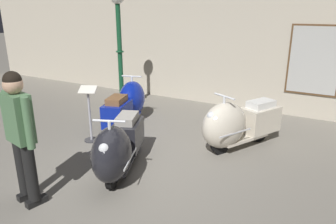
{
  "coord_description": "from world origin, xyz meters",
  "views": [
    {
      "loc": [
        2.61,
        -3.64,
        2.46
      ],
      "look_at": [
        -0.13,
        1.24,
        0.61
      ],
      "focal_mm": 33.54,
      "sensor_mm": 36.0,
      "label": 1
    }
  ],
  "objects_px": {
    "lamppost": "(119,41)",
    "visitor_0": "(20,130)",
    "info_stanchion": "(90,119)",
    "scooter_2": "(236,124)",
    "scooter_0": "(128,104)",
    "scooter_1": "(117,148)"
  },
  "relations": [
    {
      "from": "lamppost",
      "to": "visitor_0",
      "type": "bearing_deg",
      "value": -70.82
    },
    {
      "from": "visitor_0",
      "to": "info_stanchion",
      "type": "bearing_deg",
      "value": 31.44
    },
    {
      "from": "lamppost",
      "to": "visitor_0",
      "type": "xyz_separation_m",
      "value": [
        1.29,
        -3.72,
        -0.72
      ]
    },
    {
      "from": "scooter_2",
      "to": "visitor_0",
      "type": "distance_m",
      "value": 3.52
    },
    {
      "from": "scooter_0",
      "to": "info_stanchion",
      "type": "xyz_separation_m",
      "value": [
        -0.07,
        -1.13,
        -0.02
      ]
    },
    {
      "from": "scooter_1",
      "to": "scooter_2",
      "type": "distance_m",
      "value": 2.21
    },
    {
      "from": "scooter_1",
      "to": "visitor_0",
      "type": "distance_m",
      "value": 1.38
    },
    {
      "from": "visitor_0",
      "to": "scooter_1",
      "type": "bearing_deg",
      "value": -17.5
    },
    {
      "from": "lamppost",
      "to": "info_stanchion",
      "type": "distance_m",
      "value": 2.27
    },
    {
      "from": "scooter_0",
      "to": "lamppost",
      "type": "xyz_separation_m",
      "value": [
        -0.66,
        0.64,
        1.27
      ]
    },
    {
      "from": "info_stanchion",
      "to": "scooter_1",
      "type": "bearing_deg",
      "value": -32.5
    },
    {
      "from": "info_stanchion",
      "to": "scooter_2",
      "type": "bearing_deg",
      "value": 21.27
    },
    {
      "from": "scooter_0",
      "to": "lamppost",
      "type": "relative_size",
      "value": 0.61
    },
    {
      "from": "scooter_0",
      "to": "info_stanchion",
      "type": "distance_m",
      "value": 1.13
    },
    {
      "from": "scooter_1",
      "to": "visitor_0",
      "type": "bearing_deg",
      "value": -50.96
    },
    {
      "from": "scooter_2",
      "to": "visitor_0",
      "type": "xyz_separation_m",
      "value": [
        -1.85,
        -2.95,
        0.54
      ]
    },
    {
      "from": "scooter_0",
      "to": "visitor_0",
      "type": "distance_m",
      "value": 3.19
    },
    {
      "from": "scooter_0",
      "to": "lamppost",
      "type": "height_order",
      "value": "lamppost"
    },
    {
      "from": "scooter_1",
      "to": "lamppost",
      "type": "height_order",
      "value": "lamppost"
    },
    {
      "from": "scooter_0",
      "to": "scooter_1",
      "type": "xyz_separation_m",
      "value": [
        1.25,
        -1.97,
        -0.0
      ]
    },
    {
      "from": "scooter_2",
      "to": "info_stanchion",
      "type": "bearing_deg",
      "value": -42.02
    },
    {
      "from": "scooter_0",
      "to": "scooter_2",
      "type": "height_order",
      "value": "scooter_2"
    }
  ]
}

